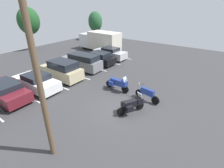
% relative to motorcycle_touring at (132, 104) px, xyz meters
% --- Properties ---
extents(ground, '(44.00, 44.00, 0.10)m').
position_rel_motorcycle_touring_xyz_m(ground, '(0.01, 0.92, -0.69)').
color(ground, '#38383A').
extents(motorcycle_touring, '(1.94, 1.23, 1.38)m').
position_rel_motorcycle_touring_xyz_m(motorcycle_touring, '(0.00, 0.00, 0.00)').
color(motorcycle_touring, black).
rests_on(motorcycle_touring, ground).
extents(motorcycle_second, '(0.65, 2.14, 1.29)m').
position_rel_motorcycle_touring_xyz_m(motorcycle_second, '(2.06, -0.14, -0.07)').
color(motorcycle_second, black).
rests_on(motorcycle_second, ground).
extents(motorcycle_third, '(0.90, 2.33, 1.43)m').
position_rel_motorcycle_touring_xyz_m(motorcycle_third, '(2.12, 2.58, 0.03)').
color(motorcycle_third, black).
rests_on(motorcycle_third, ground).
extents(parking_stripes, '(24.36, 5.19, 0.01)m').
position_rel_motorcycle_touring_xyz_m(parking_stripes, '(-1.67, 8.65, -0.64)').
color(parking_stripes, silver).
rests_on(parking_stripes, ground).
extents(car_maroon, '(1.96, 4.90, 1.43)m').
position_rel_motorcycle_touring_xyz_m(car_maroon, '(-4.22, 8.86, 0.08)').
color(car_maroon, maroon).
rests_on(car_maroon, ground).
extents(car_white, '(1.94, 4.48, 1.47)m').
position_rel_motorcycle_touring_xyz_m(car_white, '(-1.84, 8.32, 0.07)').
color(car_white, white).
rests_on(car_white, ground).
extents(car_champagne, '(1.91, 4.34, 1.89)m').
position_rel_motorcycle_touring_xyz_m(car_champagne, '(0.93, 8.33, 0.28)').
color(car_champagne, '#C1B289').
rests_on(car_champagne, ground).
extents(car_grey, '(2.04, 4.99, 1.80)m').
position_rel_motorcycle_touring_xyz_m(car_grey, '(3.94, 8.70, 0.26)').
color(car_grey, slate).
rests_on(car_grey, ground).
extents(car_black, '(1.86, 4.42, 1.50)m').
position_rel_motorcycle_touring_xyz_m(car_black, '(6.55, 8.48, 0.08)').
color(car_black, black).
rests_on(car_black, ground).
extents(car_silver, '(1.81, 4.46, 1.47)m').
position_rel_motorcycle_touring_xyz_m(car_silver, '(9.11, 8.58, 0.08)').
color(car_silver, '#B7B7BC').
rests_on(car_silver, ground).
extents(box_truck, '(2.62, 6.66, 2.88)m').
position_rel_motorcycle_touring_xyz_m(box_truck, '(11.61, 12.27, 0.89)').
color(box_truck, silver).
rests_on(box_truck, ground).
extents(utility_pole, '(1.64, 0.96, 8.37)m').
position_rel_motorcycle_touring_xyz_m(utility_pole, '(-5.37, 1.43, 3.71)').
color(utility_pole, brown).
rests_on(utility_pole, ground).
extents(tree_center_left, '(3.19, 3.19, 6.29)m').
position_rel_motorcycle_touring_xyz_m(tree_center_left, '(5.79, 21.26, 3.69)').
color(tree_center_left, '#4C3823').
rests_on(tree_center_left, ground).
extents(tree_right, '(2.66, 2.66, 5.32)m').
position_rel_motorcycle_touring_xyz_m(tree_right, '(17.60, 18.41, 2.81)').
color(tree_right, '#4C3823').
rests_on(tree_right, ground).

